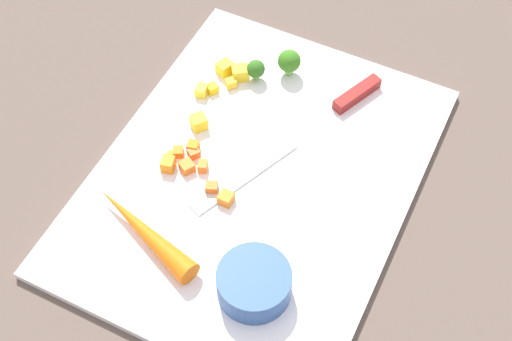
# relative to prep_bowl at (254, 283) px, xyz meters

# --- Properties ---
(ground_plane) EXTENTS (4.00, 4.00, 0.00)m
(ground_plane) POSITION_rel_prep_bowl_xyz_m (-0.14, -0.07, -0.03)
(ground_plane) COLOR brown
(cutting_board) EXTENTS (0.49, 0.38, 0.01)m
(cutting_board) POSITION_rel_prep_bowl_xyz_m (-0.14, -0.07, -0.02)
(cutting_board) COLOR white
(cutting_board) RESTS_ON ground_plane
(prep_bowl) EXTENTS (0.08, 0.08, 0.04)m
(prep_bowl) POSITION_rel_prep_bowl_xyz_m (0.00, 0.00, 0.00)
(prep_bowl) COLOR #31548F
(prep_bowl) RESTS_ON cutting_board
(chef_knife) EXTENTS (0.30, 0.14, 0.02)m
(chef_knife) POSITION_rel_prep_bowl_xyz_m (-0.26, -0.03, -0.01)
(chef_knife) COLOR silver
(chef_knife) RESTS_ON cutting_board
(whole_carrot) EXTENTS (0.08, 0.16, 0.03)m
(whole_carrot) POSITION_rel_prep_bowl_xyz_m (-0.01, -0.15, -0.00)
(whole_carrot) COLOR orange
(whole_carrot) RESTS_ON cutting_board
(carrot_dice_0) EXTENTS (0.02, 0.02, 0.01)m
(carrot_dice_0) POSITION_rel_prep_bowl_xyz_m (-0.15, -0.16, -0.01)
(carrot_dice_0) COLOR orange
(carrot_dice_0) RESTS_ON cutting_board
(carrot_dice_1) EXTENTS (0.02, 0.02, 0.01)m
(carrot_dice_1) POSITION_rel_prep_bowl_xyz_m (-0.13, -0.17, -0.01)
(carrot_dice_1) COLOR orange
(carrot_dice_1) RESTS_ON cutting_board
(carrot_dice_2) EXTENTS (0.02, 0.02, 0.01)m
(carrot_dice_2) POSITION_rel_prep_bowl_xyz_m (-0.09, -0.08, -0.01)
(carrot_dice_2) COLOR orange
(carrot_dice_2) RESTS_ON cutting_board
(carrot_dice_3) EXTENTS (0.01, 0.01, 0.01)m
(carrot_dice_3) POSITION_rel_prep_bowl_xyz_m (-0.12, -0.18, -0.01)
(carrot_dice_3) COLOR orange
(carrot_dice_3) RESTS_ON cutting_board
(carrot_dice_4) EXTENTS (0.02, 0.02, 0.01)m
(carrot_dice_4) POSITION_rel_prep_bowl_xyz_m (-0.12, -0.13, -0.01)
(carrot_dice_4) COLOR orange
(carrot_dice_4) RESTS_ON cutting_board
(carrot_dice_5) EXTENTS (0.02, 0.02, 0.01)m
(carrot_dice_5) POSITION_rel_prep_bowl_xyz_m (-0.10, -0.11, -0.01)
(carrot_dice_5) COLOR orange
(carrot_dice_5) RESTS_ON cutting_board
(carrot_dice_6) EXTENTS (0.02, 0.02, 0.01)m
(carrot_dice_6) POSITION_rel_prep_bowl_xyz_m (-0.14, -0.15, -0.01)
(carrot_dice_6) COLOR orange
(carrot_dice_6) RESTS_ON cutting_board
(carrot_dice_7) EXTENTS (0.02, 0.02, 0.01)m
(carrot_dice_7) POSITION_rel_prep_bowl_xyz_m (-0.11, -0.15, -0.01)
(carrot_dice_7) COLOR orange
(carrot_dice_7) RESTS_ON cutting_board
(carrot_dice_8) EXTENTS (0.02, 0.02, 0.02)m
(carrot_dice_8) POSITION_rel_prep_bowl_xyz_m (-0.10, -0.17, -0.01)
(carrot_dice_8) COLOR orange
(carrot_dice_8) RESTS_ON cutting_board
(pepper_dice_0) EXTENTS (0.02, 0.02, 0.01)m
(pepper_dice_0) POSITION_rel_prep_bowl_xyz_m (-0.26, -0.16, -0.01)
(pepper_dice_0) COLOR yellow
(pepper_dice_0) RESTS_ON cutting_board
(pepper_dice_1) EXTENTS (0.03, 0.02, 0.02)m
(pepper_dice_1) POSITION_rel_prep_bowl_xyz_m (-0.28, -0.18, -0.01)
(pepper_dice_1) COLOR yellow
(pepper_dice_1) RESTS_ON cutting_board
(pepper_dice_2) EXTENTS (0.03, 0.03, 0.02)m
(pepper_dice_2) POSITION_rel_prep_bowl_xyz_m (-0.18, -0.17, -0.01)
(pepper_dice_2) COLOR yellow
(pepper_dice_2) RESTS_ON cutting_board
(pepper_dice_3) EXTENTS (0.02, 0.02, 0.01)m
(pepper_dice_3) POSITION_rel_prep_bowl_xyz_m (-0.24, -0.18, -0.01)
(pepper_dice_3) COLOR yellow
(pepper_dice_3) RESTS_ON cutting_board
(pepper_dice_4) EXTENTS (0.03, 0.03, 0.02)m
(pepper_dice_4) POSITION_rel_prep_bowl_xyz_m (-0.28, -0.16, -0.01)
(pepper_dice_4) COLOR yellow
(pepper_dice_4) RESTS_ON cutting_board
(pepper_dice_5) EXTENTS (0.02, 0.02, 0.01)m
(pepper_dice_5) POSITION_rel_prep_bowl_xyz_m (-0.23, -0.19, -0.01)
(pepper_dice_5) COLOR yellow
(pepper_dice_5) RESTS_ON cutting_board
(broccoli_floret_0) EXTENTS (0.03, 0.03, 0.03)m
(broccoli_floret_0) POSITION_rel_prep_bowl_xyz_m (-0.29, -0.14, -0.00)
(broccoli_floret_0) COLOR #91B856
(broccoli_floret_0) RESTS_ON cutting_board
(broccoli_floret_1) EXTENTS (0.03, 0.03, 0.04)m
(broccoli_floret_1) POSITION_rel_prep_bowl_xyz_m (-0.32, -0.10, 0.00)
(broccoli_floret_1) COLOR #88BE5B
(broccoli_floret_1) RESTS_ON cutting_board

